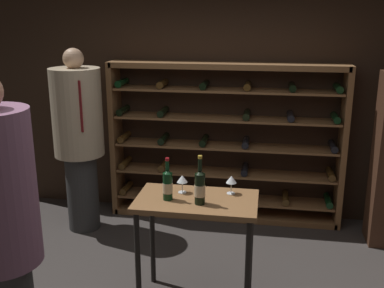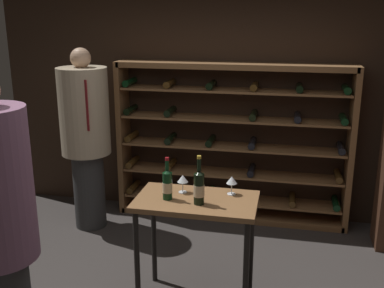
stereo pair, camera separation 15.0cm
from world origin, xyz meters
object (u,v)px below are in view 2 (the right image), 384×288
Objects in this scene: tasting_table at (196,215)px; person_bystander_dark_jacket at (85,132)px; wine_glass_stemmed_center at (183,179)px; wine_bottle_red_label at (199,187)px; wine_bottle_green_slim at (167,184)px; wine_glass_stemmed_left at (232,181)px; wine_rack at (231,144)px.

person_bystander_dark_jacket is (-1.43, 1.14, 0.30)m from tasting_table.
tasting_table is 6.39× the size of wine_glass_stemmed_center.
person_bystander_dark_jacket is at bearing 140.19° from wine_bottle_red_label.
wine_bottle_green_slim is at bearing 171.27° from wine_bottle_red_label.
wine_bottle_red_label reaches higher than tasting_table.
wine_glass_stemmed_left reaches higher than tasting_table.
wine_rack is 1.76m from wine_bottle_red_label.
wine_bottle_green_slim is 0.26m from wine_bottle_red_label.
person_bystander_dark_jacket reaches higher than wine_glass_stemmed_center.
wine_rack is at bearing 88.34° from tasting_table.
wine_bottle_green_slim is at bearing -157.12° from wine_glass_stemmed_left.
wine_bottle_red_label is (1.47, -1.22, -0.03)m from person_bystander_dark_jacket.
person_bystander_dark_jacket is 13.33× the size of wine_glass_stemmed_center.
person_bystander_dark_jacket is at bearing 135.72° from wine_bottle_green_slim.
wine_rack is at bearing 89.66° from wine_bottle_red_label.
wine_glass_stemmed_center is (-0.17, 0.19, -0.02)m from wine_bottle_red_label.
wine_glass_stemmed_left is (0.47, 0.20, -0.01)m from wine_bottle_green_slim.
wine_bottle_red_label is at bearing -8.73° from wine_bottle_green_slim.
wine_bottle_green_slim is 0.18m from wine_glass_stemmed_center.
tasting_table is at bearing -39.23° from wine_glass_stemmed_center.
wine_rack is 1.58m from wine_glass_stemmed_center.
wine_bottle_red_label is 0.26m from wine_glass_stemmed_center.
wine_rack is 1.67m from tasting_table.
wine_glass_stemmed_center is at bearing -6.88° from person_bystander_dark_jacket.
wine_bottle_green_slim is at bearing -118.12° from wine_glass_stemmed_center.
wine_rack reaches higher than tasting_table.
wine_glass_stemmed_left is at bearing 6.17° from wine_glass_stemmed_center.
wine_glass_stemmed_center is (-0.18, -1.56, 0.13)m from wine_rack.
wine_glass_stemmed_left is at bearing 1.10° from person_bystander_dark_jacket.
wine_glass_stemmed_left is (0.20, -1.52, 0.13)m from wine_rack.
wine_bottle_red_label is at bearing -90.34° from wine_rack.
tasting_table is 2.80× the size of wine_bottle_green_slim.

